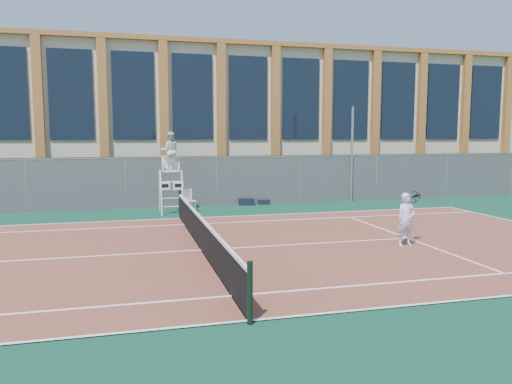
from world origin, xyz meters
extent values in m
plane|color=#233814|center=(0.00, 0.00, 0.00)|extent=(120.00, 120.00, 0.00)
cube|color=#0C3828|center=(0.00, 1.00, 0.01)|extent=(36.00, 20.00, 0.01)
cube|color=brown|center=(0.00, 0.00, 0.02)|extent=(23.77, 10.97, 0.02)
cylinder|color=black|center=(0.00, -5.60, 0.55)|extent=(0.10, 0.10, 1.10)
cylinder|color=black|center=(0.00, 5.60, 0.55)|extent=(0.10, 0.10, 1.10)
cube|color=black|center=(0.00, 0.00, 0.46)|extent=(0.03, 11.00, 0.86)
cube|color=white|center=(0.00, 0.00, 0.92)|extent=(0.06, 11.20, 0.07)
cube|color=black|center=(0.00, 10.00, 1.10)|extent=(40.00, 1.40, 2.20)
cube|color=beige|center=(0.00, 18.00, 4.00)|extent=(44.00, 10.00, 8.00)
cube|color=#9B612D|center=(0.00, 18.00, 8.10)|extent=(45.00, 10.60, 0.25)
cylinder|color=#9EA0A5|center=(8.61, 8.70, 2.28)|extent=(0.12, 0.12, 4.57)
cylinder|color=white|center=(-0.64, 6.53, 0.88)|extent=(0.05, 0.51, 1.84)
cylinder|color=white|center=(0.21, 6.53, 0.88)|extent=(0.05, 0.51, 1.84)
cylinder|color=white|center=(-0.64, 7.47, 0.88)|extent=(0.05, 0.51, 1.84)
cylinder|color=white|center=(0.21, 7.47, 0.88)|extent=(0.05, 0.51, 1.84)
cube|color=white|center=(-0.22, 7.00, 1.76)|extent=(0.66, 0.57, 0.06)
cube|color=white|center=(-0.22, 7.26, 2.09)|extent=(0.66, 0.05, 0.57)
cube|color=white|center=(-0.48, 6.62, 1.19)|extent=(0.42, 0.03, 0.32)
cube|color=white|center=(0.05, 6.62, 1.19)|extent=(0.42, 0.03, 0.32)
imported|color=silver|center=(-0.22, 7.05, 2.56)|extent=(0.77, 0.61, 1.56)
cube|color=silver|center=(0.54, 7.14, 0.48)|extent=(0.58, 0.58, 0.04)
cube|color=silver|center=(0.47, 7.32, 0.73)|extent=(0.43, 0.20, 0.48)
cylinder|color=silver|center=(0.44, 6.90, 0.23)|extent=(0.03, 0.03, 0.45)
cylinder|color=silver|center=(0.78, 7.03, 0.23)|extent=(0.03, 0.03, 0.45)
cylinder|color=silver|center=(0.31, 7.24, 0.23)|extent=(0.03, 0.03, 0.45)
cylinder|color=silver|center=(0.65, 7.37, 0.23)|extent=(0.03, 0.03, 0.45)
cube|color=black|center=(3.33, 8.55, 0.16)|extent=(0.75, 0.40, 0.31)
cube|color=black|center=(4.18, 8.60, 0.12)|extent=(0.59, 0.35, 0.22)
imported|color=silver|center=(5.77, -0.93, 0.79)|extent=(0.57, 0.38, 1.53)
torus|color=navy|center=(6.17, -0.73, 1.44)|extent=(0.38, 0.30, 0.30)
sphere|color=#CCE533|center=(6.27, -0.55, 1.39)|extent=(0.07, 0.07, 0.07)
camera|label=1|loc=(-1.94, -13.48, 3.18)|focal=35.00mm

